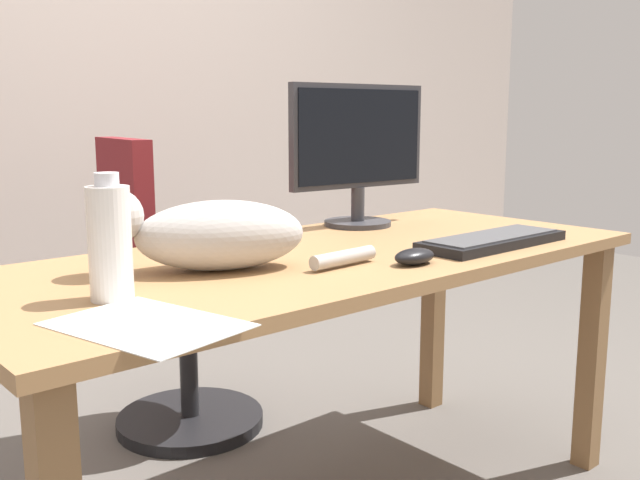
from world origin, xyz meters
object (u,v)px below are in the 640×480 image
Objects in this scene: cat at (211,233)px; water_bottle at (110,241)px; computer_mouse at (414,256)px; keyboard at (493,240)px; monitor at (359,149)px; office_chair at (172,306)px.

water_bottle is at bearing -161.59° from cat.
computer_mouse is (0.37, -0.24, -0.06)m from cat.
water_bottle reaches higher than keyboard.
water_bottle is at bearing -160.65° from monitor.
office_chair is at bearing 67.31° from cat.
cat is at bearing 18.41° from water_bottle.
water_bottle is at bearing -125.17° from office_chair.
keyboard is 0.98m from water_bottle.
water_bottle reaches higher than cat.
keyboard is at bearing -86.63° from monitor.
keyboard is 0.79× the size of cat.
cat is at bearing -160.28° from monitor.
office_chair reaches higher than water_bottle.
office_chair is 1.05m from water_bottle.
keyboard is at bearing -66.91° from office_chair.
office_chair reaches higher than computer_mouse.
computer_mouse is at bearing -85.47° from office_chair.
cat is at bearing -112.69° from office_chair.
monitor is 2.10× the size of water_bottle.
monitor is 0.60m from computer_mouse.
monitor is 4.37× the size of computer_mouse.
cat is (-0.70, 0.22, 0.07)m from keyboard.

